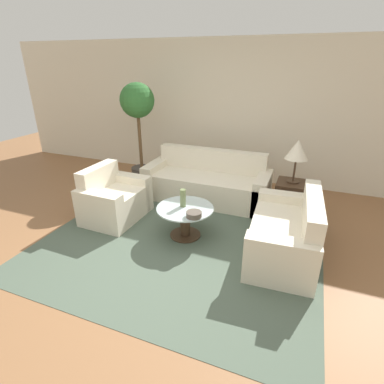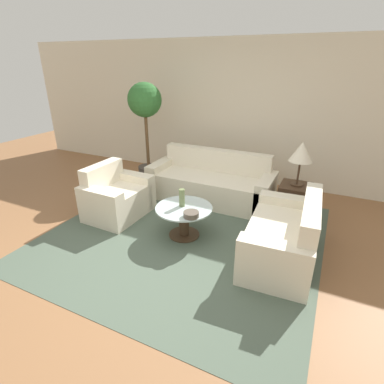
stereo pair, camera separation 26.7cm
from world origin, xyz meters
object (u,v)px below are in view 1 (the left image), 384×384
armchair (113,200)px  vase (183,198)px  sofa_main (207,183)px  coffee_table (185,218)px  table_lamp (297,151)px  loveseat (288,235)px  potted_plant (138,116)px  bowl (194,214)px

armchair → vase: 1.22m
sofa_main → armchair: sofa_main is taller
armchair → coffee_table: armchair is taller
table_lamp → armchair: bearing=-156.6°
sofa_main → table_lamp: (1.38, -0.09, 0.74)m
loveseat → potted_plant: (-2.84, 1.42, 1.02)m
bowl → table_lamp: bearing=52.4°
sofa_main → potted_plant: potted_plant is taller
sofa_main → potted_plant: 1.74m
coffee_table → sofa_main: bearing=95.2°
loveseat → table_lamp: 1.35m
coffee_table → vase: size_ratio=3.14×
table_lamp → vase: bearing=-138.4°
armchair → vase: size_ratio=4.02×
vase → bowl: 0.34m
vase → sofa_main: bearing=93.5°
potted_plant → vase: size_ratio=7.72×
coffee_table → table_lamp: (1.26, 1.18, 0.75)m
armchair → table_lamp: 2.81m
table_lamp → potted_plant: potted_plant is taller
coffee_table → bowl: 0.34m
vase → bowl: size_ratio=1.24×
loveseat → table_lamp: table_lamp is taller
loveseat → potted_plant: size_ratio=0.76×
sofa_main → armchair: 1.61m
coffee_table → potted_plant: 2.34m
loveseat → coffee_table: loveseat is taller
loveseat → table_lamp: size_ratio=2.22×
armchair → coffee_table: bearing=-93.3°
loveseat → armchair: bearing=-94.2°
coffee_table → bowl: size_ratio=3.90×
sofa_main → loveseat: (1.45, -1.22, -0.00)m
bowl → armchair: bearing=168.2°
sofa_main → vase: size_ratio=8.61×
sofa_main → bowl: bearing=-77.7°
armchair → loveseat: size_ratio=0.68×
sofa_main → armchair: (-1.11, -1.17, -0.00)m
sofa_main → coffee_table: 1.27m
coffee_table → vase: (-0.04, 0.02, 0.27)m
armchair → vase: (1.19, -0.08, 0.27)m
loveseat → coffee_table: (-1.33, -0.05, -0.00)m
loveseat → coffee_table: 1.33m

